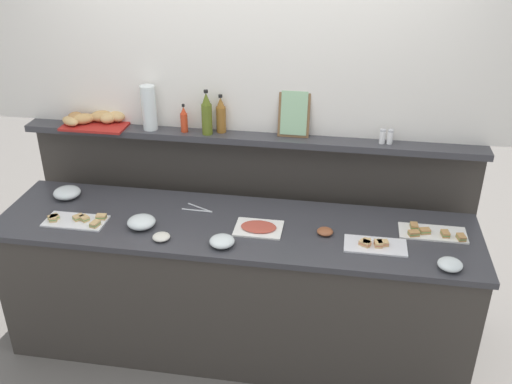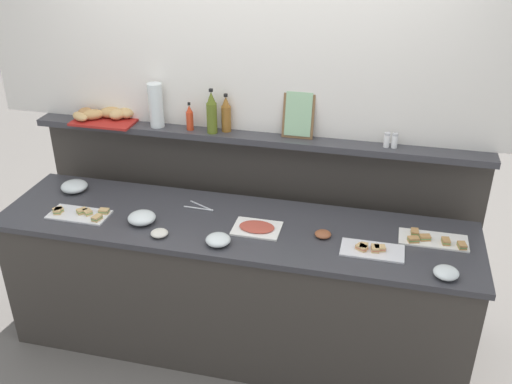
# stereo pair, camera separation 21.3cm
# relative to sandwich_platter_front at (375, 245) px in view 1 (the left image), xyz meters

# --- Properties ---
(ground_plane) EXTENTS (12.00, 12.00, 0.00)m
(ground_plane) POSITION_rel_sandwich_platter_front_xyz_m (-0.78, 0.70, -0.89)
(ground_plane) COLOR slate
(buffet_counter) EXTENTS (2.75, 0.69, 0.88)m
(buffet_counter) POSITION_rel_sandwich_platter_front_xyz_m (-0.78, 0.10, -0.45)
(buffet_counter) COLOR #3D3833
(buffet_counter) RESTS_ON ground_plane
(back_ledge_unit) EXTENTS (2.83, 0.22, 1.25)m
(back_ledge_unit) POSITION_rel_sandwich_platter_front_xyz_m (-0.78, 0.62, -0.23)
(back_ledge_unit) COLOR #3D3833
(back_ledge_unit) RESTS_ON ground_plane
(upper_wall_panel) EXTENTS (3.43, 0.08, 1.35)m
(upper_wall_panel) POSITION_rel_sandwich_platter_front_xyz_m (-0.78, 0.65, 1.03)
(upper_wall_panel) COLOR white
(upper_wall_panel) RESTS_ON back_ledge_unit
(sandwich_platter_front) EXTENTS (0.33, 0.17, 0.04)m
(sandwich_platter_front) POSITION_rel_sandwich_platter_front_xyz_m (0.00, 0.00, 0.00)
(sandwich_platter_front) COLOR silver
(sandwich_platter_front) RESTS_ON buffet_counter
(sandwich_platter_side) EXTENTS (0.35, 0.17, 0.04)m
(sandwich_platter_side) POSITION_rel_sandwich_platter_front_xyz_m (-1.68, -0.02, 0.00)
(sandwich_platter_side) COLOR white
(sandwich_platter_side) RESTS_ON buffet_counter
(sandwich_platter_rear) EXTENTS (0.37, 0.17, 0.04)m
(sandwich_platter_rear) POSITION_rel_sandwich_platter_front_xyz_m (0.32, 0.18, 0.00)
(sandwich_platter_rear) COLOR white
(sandwich_platter_rear) RESTS_ON buffet_counter
(cold_cuts_platter) EXTENTS (0.27, 0.20, 0.02)m
(cold_cuts_platter) POSITION_rel_sandwich_platter_front_xyz_m (-0.64, 0.07, -0.00)
(cold_cuts_platter) COLOR white
(cold_cuts_platter) RESTS_ON buffet_counter
(glass_bowl_large) EXTENTS (0.14, 0.14, 0.05)m
(glass_bowl_large) POSITION_rel_sandwich_platter_front_xyz_m (-0.80, -0.12, 0.01)
(glass_bowl_large) COLOR silver
(glass_bowl_large) RESTS_ON buffet_counter
(glass_bowl_medium) EXTENTS (0.16, 0.16, 0.06)m
(glass_bowl_medium) POSITION_rel_sandwich_platter_front_xyz_m (-1.29, -0.01, 0.02)
(glass_bowl_medium) COLOR silver
(glass_bowl_medium) RESTS_ON buffet_counter
(glass_bowl_small) EXTENTS (0.17, 0.17, 0.07)m
(glass_bowl_small) POSITION_rel_sandwich_platter_front_xyz_m (-1.86, 0.26, 0.02)
(glass_bowl_small) COLOR silver
(glass_bowl_small) RESTS_ON buffet_counter
(glass_bowl_extra) EXTENTS (0.12, 0.12, 0.05)m
(glass_bowl_extra) POSITION_rel_sandwich_platter_front_xyz_m (0.37, -0.14, 0.01)
(glass_bowl_extra) COLOR silver
(glass_bowl_extra) RESTS_ON buffet_counter
(condiment_bowl_red) EXTENTS (0.09, 0.09, 0.03)m
(condiment_bowl_red) POSITION_rel_sandwich_platter_front_xyz_m (-0.27, 0.08, 0.01)
(condiment_bowl_red) COLOR brown
(condiment_bowl_red) RESTS_ON buffet_counter
(condiment_bowl_teal) EXTENTS (0.10, 0.10, 0.03)m
(condiment_bowl_teal) POSITION_rel_sandwich_platter_front_xyz_m (-1.14, -0.12, 0.01)
(condiment_bowl_teal) COLOR silver
(condiment_bowl_teal) RESTS_ON buffet_counter
(serving_tongs) EXTENTS (0.19, 0.09, 0.01)m
(serving_tongs) POSITION_rel_sandwich_platter_front_xyz_m (-1.02, 0.23, -0.01)
(serving_tongs) COLOR #B7BABF
(serving_tongs) RESTS_ON buffet_counter
(hot_sauce_bottle) EXTENTS (0.04, 0.04, 0.18)m
(hot_sauce_bottle) POSITION_rel_sandwich_platter_front_xyz_m (-1.17, 0.54, 0.44)
(hot_sauce_bottle) COLOR red
(hot_sauce_bottle) RESTS_ON back_ledge_unit
(olive_oil_bottle) EXTENTS (0.06, 0.06, 0.28)m
(olive_oil_bottle) POSITION_rel_sandwich_platter_front_xyz_m (-1.03, 0.53, 0.48)
(olive_oil_bottle) COLOR #56661E
(olive_oil_bottle) RESTS_ON back_ledge_unit
(vinegar_bottle_amber) EXTENTS (0.06, 0.06, 0.24)m
(vinegar_bottle_amber) POSITION_rel_sandwich_platter_front_xyz_m (-0.95, 0.57, 0.46)
(vinegar_bottle_amber) COLOR #8E5B23
(vinegar_bottle_amber) RESTS_ON back_ledge_unit
(salt_shaker) EXTENTS (0.03, 0.03, 0.09)m
(salt_shaker) POSITION_rel_sandwich_platter_front_xyz_m (0.02, 0.55, 0.40)
(salt_shaker) COLOR white
(salt_shaker) RESTS_ON back_ledge_unit
(pepper_shaker) EXTENTS (0.03, 0.03, 0.09)m
(pepper_shaker) POSITION_rel_sandwich_platter_front_xyz_m (0.06, 0.55, 0.40)
(pepper_shaker) COLOR white
(pepper_shaker) RESTS_ON back_ledge_unit
(bread_basket) EXTENTS (0.42, 0.28, 0.08)m
(bread_basket) POSITION_rel_sandwich_platter_front_xyz_m (-1.76, 0.56, 0.40)
(bread_basket) COLOR #B2231E
(bread_basket) RESTS_ON back_ledge_unit
(framed_picture) EXTENTS (0.19, 0.07, 0.29)m
(framed_picture) POSITION_rel_sandwich_platter_front_xyz_m (-0.51, 0.59, 0.50)
(framed_picture) COLOR brown
(framed_picture) RESTS_ON back_ledge_unit
(water_carafe) EXTENTS (0.09, 0.09, 0.28)m
(water_carafe) POSITION_rel_sandwich_platter_front_xyz_m (-1.39, 0.55, 0.50)
(water_carafe) COLOR silver
(water_carafe) RESTS_ON back_ledge_unit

